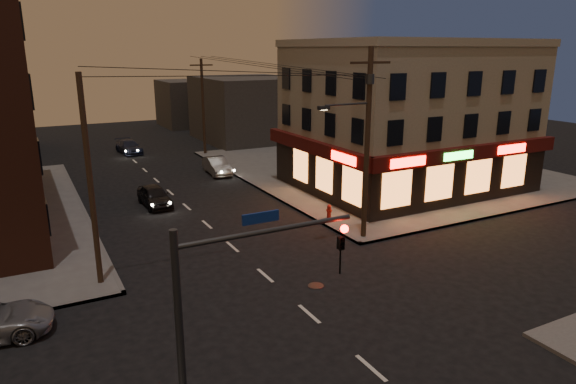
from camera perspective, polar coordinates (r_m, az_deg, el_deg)
ground at (r=20.65m, az=2.36°, el=-13.39°), size 120.00×120.00×0.00m
sidewalk_ne at (r=45.07m, az=10.03°, el=2.64°), size 24.00×28.00×0.15m
pizza_building at (r=38.63m, az=13.03°, el=8.29°), size 15.85×12.85×10.50m
bg_building_ne_a at (r=58.72m, az=-4.54°, el=9.20°), size 10.00×12.00×7.00m
bg_building_ne_b at (r=71.14m, az=-10.61°, el=9.70°), size 8.00×8.00×6.00m
utility_pole_main at (r=26.94m, az=8.64°, el=6.37°), size 4.20×0.44×10.00m
utility_pole_far at (r=50.45m, az=-9.41°, el=9.31°), size 0.26×0.26×9.00m
utility_pole_west at (r=22.82m, az=-21.12°, el=0.97°), size 0.24×0.24×9.00m
traffic_signal at (r=12.10m, az=-7.17°, el=-13.44°), size 4.49×0.32×6.47m
sedan_near at (r=34.90m, az=-14.61°, el=-0.41°), size 1.75×4.05×1.36m
sedan_mid at (r=42.83m, az=-7.91°, el=2.91°), size 1.75×4.32×1.39m
sedan_far at (r=53.40m, az=-17.26°, el=4.81°), size 2.18×4.60×1.30m
fire_hydrant at (r=31.05m, az=4.58°, el=-2.08°), size 0.38×0.38×0.82m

